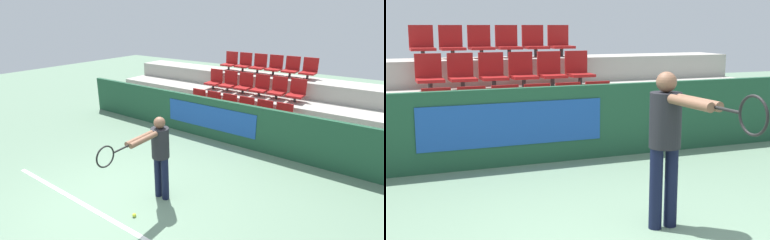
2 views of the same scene
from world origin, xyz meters
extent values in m
plane|color=slate|center=(0.00, 0.00, 0.00)|extent=(30.00, 30.00, 0.00)
cube|color=white|center=(0.00, -0.36, 0.00)|extent=(5.45, 0.08, 0.01)
cube|color=#1E4C33|center=(0.00, 3.53, 0.56)|extent=(9.99, 0.12, 1.12)
cube|color=#19479E|center=(-0.37, 3.46, 0.61)|extent=(2.67, 0.02, 0.61)
cube|color=#ADA89E|center=(0.00, 4.11, 0.23)|extent=(9.59, 0.99, 0.46)
cube|color=#ADA89E|center=(0.00, 5.10, 0.46)|extent=(9.59, 0.99, 0.93)
cube|color=#ADA89E|center=(0.00, 6.09, 0.69)|extent=(9.59, 0.99, 1.39)
cylinder|color=#333333|center=(-1.31, 4.16, 0.54)|extent=(0.07, 0.07, 0.16)
cube|color=#A31919|center=(-1.31, 4.16, 0.65)|extent=(0.43, 0.45, 0.05)
cube|color=#A31919|center=(-1.31, 4.37, 0.87)|extent=(0.43, 0.04, 0.40)
cylinder|color=#333333|center=(-0.79, 4.16, 0.54)|extent=(0.07, 0.07, 0.16)
cube|color=#A31919|center=(-0.79, 4.16, 0.65)|extent=(0.43, 0.45, 0.05)
cube|color=#A31919|center=(-0.79, 4.37, 0.87)|extent=(0.43, 0.04, 0.40)
cylinder|color=#333333|center=(-0.26, 4.16, 0.54)|extent=(0.07, 0.07, 0.16)
cube|color=#A31919|center=(-0.26, 4.16, 0.65)|extent=(0.43, 0.45, 0.05)
cube|color=#A31919|center=(-0.26, 4.37, 0.87)|extent=(0.43, 0.04, 0.40)
cylinder|color=#333333|center=(0.26, 4.16, 0.54)|extent=(0.07, 0.07, 0.16)
cube|color=#A31919|center=(0.26, 4.16, 0.65)|extent=(0.43, 0.45, 0.05)
cube|color=#A31919|center=(0.26, 4.37, 0.87)|extent=(0.43, 0.04, 0.40)
cylinder|color=#333333|center=(0.79, 4.16, 0.54)|extent=(0.07, 0.07, 0.16)
cube|color=#A31919|center=(0.79, 4.16, 0.65)|extent=(0.43, 0.45, 0.05)
cube|color=#A31919|center=(0.79, 4.37, 0.87)|extent=(0.43, 0.04, 0.40)
cylinder|color=#333333|center=(1.31, 4.16, 0.54)|extent=(0.07, 0.07, 0.16)
cube|color=#A31919|center=(1.31, 4.16, 0.65)|extent=(0.43, 0.45, 0.05)
cube|color=#A31919|center=(1.31, 4.37, 0.87)|extent=(0.43, 0.04, 0.40)
cylinder|color=#333333|center=(-1.31, 5.15, 1.01)|extent=(0.07, 0.07, 0.16)
cube|color=#A31919|center=(-1.31, 5.15, 1.11)|extent=(0.43, 0.45, 0.05)
cube|color=#A31919|center=(-1.31, 5.36, 1.33)|extent=(0.43, 0.04, 0.40)
cylinder|color=#333333|center=(-0.79, 5.15, 1.01)|extent=(0.07, 0.07, 0.16)
cube|color=#A31919|center=(-0.79, 5.15, 1.11)|extent=(0.43, 0.45, 0.05)
cube|color=#A31919|center=(-0.79, 5.36, 1.33)|extent=(0.43, 0.04, 0.40)
cylinder|color=#333333|center=(-0.26, 5.15, 1.01)|extent=(0.07, 0.07, 0.16)
cube|color=#A31919|center=(-0.26, 5.15, 1.11)|extent=(0.43, 0.45, 0.05)
cube|color=#A31919|center=(-0.26, 5.36, 1.33)|extent=(0.43, 0.04, 0.40)
cylinder|color=#333333|center=(0.26, 5.15, 1.01)|extent=(0.07, 0.07, 0.16)
cube|color=#A31919|center=(0.26, 5.15, 1.11)|extent=(0.43, 0.45, 0.05)
cube|color=#A31919|center=(0.26, 5.36, 1.33)|extent=(0.43, 0.04, 0.40)
cylinder|color=#333333|center=(0.79, 5.15, 1.01)|extent=(0.07, 0.07, 0.16)
cube|color=#A31919|center=(0.79, 5.15, 1.11)|extent=(0.43, 0.45, 0.05)
cube|color=#A31919|center=(0.79, 5.36, 1.33)|extent=(0.43, 0.04, 0.40)
cylinder|color=#333333|center=(1.31, 5.15, 1.01)|extent=(0.07, 0.07, 0.16)
cube|color=#A31919|center=(1.31, 5.15, 1.11)|extent=(0.43, 0.45, 0.05)
cube|color=#A31919|center=(1.31, 5.36, 1.33)|extent=(0.43, 0.04, 0.40)
cylinder|color=#333333|center=(-1.31, 6.14, 1.47)|extent=(0.07, 0.07, 0.16)
cube|color=#A31919|center=(-1.31, 6.14, 1.57)|extent=(0.43, 0.45, 0.05)
cube|color=#A31919|center=(-1.31, 6.35, 1.80)|extent=(0.43, 0.04, 0.40)
cylinder|color=#333333|center=(-0.79, 6.14, 1.47)|extent=(0.07, 0.07, 0.16)
cube|color=#A31919|center=(-0.79, 6.14, 1.57)|extent=(0.43, 0.45, 0.05)
cube|color=#A31919|center=(-0.79, 6.35, 1.80)|extent=(0.43, 0.04, 0.40)
cylinder|color=#333333|center=(-0.26, 6.14, 1.47)|extent=(0.07, 0.07, 0.16)
cube|color=#A31919|center=(-0.26, 6.14, 1.57)|extent=(0.43, 0.45, 0.05)
cube|color=#A31919|center=(-0.26, 6.35, 1.80)|extent=(0.43, 0.04, 0.40)
cylinder|color=#333333|center=(0.26, 6.14, 1.47)|extent=(0.07, 0.07, 0.16)
cube|color=#A31919|center=(0.26, 6.14, 1.57)|extent=(0.43, 0.45, 0.05)
cube|color=#A31919|center=(0.26, 6.35, 1.80)|extent=(0.43, 0.04, 0.40)
cylinder|color=#333333|center=(0.79, 6.14, 1.47)|extent=(0.07, 0.07, 0.16)
cube|color=#A31919|center=(0.79, 6.14, 1.57)|extent=(0.43, 0.45, 0.05)
cube|color=#A31919|center=(0.79, 6.35, 1.80)|extent=(0.43, 0.04, 0.40)
cylinder|color=#333333|center=(1.31, 6.14, 1.47)|extent=(0.07, 0.07, 0.16)
cube|color=#A31919|center=(1.31, 6.14, 1.57)|extent=(0.43, 0.45, 0.05)
cube|color=#A31919|center=(1.31, 6.35, 1.80)|extent=(0.43, 0.04, 0.40)
cylinder|color=black|center=(0.33, 0.64, 0.41)|extent=(0.13, 0.13, 0.82)
cylinder|color=black|center=(0.50, 0.64, 0.41)|extent=(0.13, 0.13, 0.82)
cylinder|color=black|center=(0.41, 0.64, 1.09)|extent=(0.31, 0.31, 0.54)
sphere|color=brown|center=(0.41, 0.64, 1.46)|extent=(0.20, 0.20, 0.20)
cylinder|color=brown|center=(0.39, 0.19, 1.32)|extent=(0.11, 0.59, 0.09)
cylinder|color=brown|center=(0.47, 0.19, 1.32)|extent=(0.11, 0.59, 0.09)
cylinder|color=black|center=(0.45, -0.26, 1.32)|extent=(0.04, 0.30, 0.03)
torus|color=black|center=(0.46, -0.56, 1.32)|extent=(0.04, 0.32, 0.32)
sphere|color=#CCDB33|center=(0.41, -0.07, 0.03)|extent=(0.07, 0.07, 0.07)
camera|label=1|loc=(3.62, -2.90, 3.18)|focal=28.00mm
camera|label=2|loc=(-2.23, -3.78, 1.99)|focal=50.00mm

